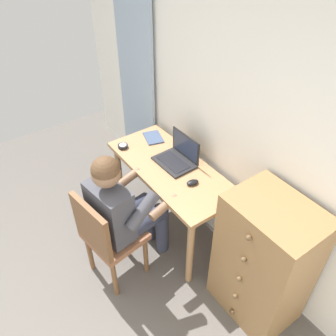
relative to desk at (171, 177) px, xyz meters
The scene contains 10 objects.
wall_back 0.84m from the desk, 37.14° to the left, with size 4.80×0.05×2.50m, color silver.
curtain_panel 1.11m from the desk, 164.31° to the left, with size 0.62×0.03×2.16m, color #8EA3B7.
desk is the anchor object (origin of this frame).
dresser 1.03m from the desk, ahead, with size 0.60×0.47×1.07m.
chair 0.73m from the desk, 78.21° to the right, with size 0.47×0.46×0.89m.
person_seated 0.54m from the desk, 76.78° to the right, with size 0.59×0.62×1.21m.
laptop 0.19m from the desk, 104.62° to the left, with size 0.35×0.26×0.24m.
computer_mouse 0.31m from the desk, ahead, with size 0.06×0.10×0.03m, color black.
desk_clock 0.53m from the desk, 158.06° to the right, with size 0.09×0.09×0.03m.
notebook_pad 0.47m from the desk, 165.37° to the left, with size 0.21×0.15×0.01m, color #3D4C6B.
Camera 1 is at (1.36, 0.54, 2.56)m, focal length 36.87 mm.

